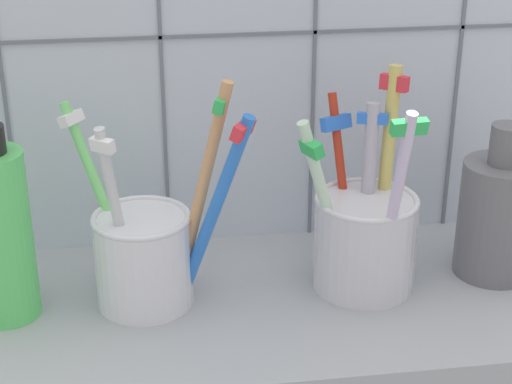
% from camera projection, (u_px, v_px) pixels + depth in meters
% --- Properties ---
extents(counter_slab, '(0.64, 0.22, 0.02)m').
position_uv_depth(counter_slab, '(258.00, 310.00, 0.67)').
color(counter_slab, '#9EA3A8').
rests_on(counter_slab, ground).
extents(tile_wall_back, '(0.64, 0.02, 0.45)m').
position_uv_depth(tile_wall_back, '(237.00, 9.00, 0.69)').
color(tile_wall_back, silver).
rests_on(tile_wall_back, ground).
extents(toothbrush_cup_left, '(0.14, 0.09, 0.18)m').
position_uv_depth(toothbrush_cup_left, '(146.00, 251.00, 0.65)').
color(toothbrush_cup_left, white).
rests_on(toothbrush_cup_left, counter_slab).
extents(toothbrush_cup_right, '(0.10, 0.11, 0.18)m').
position_uv_depth(toothbrush_cup_right, '(365.00, 233.00, 0.67)').
color(toothbrush_cup_right, silver).
rests_on(toothbrush_cup_right, counter_slab).
extents(ceramic_vase, '(0.06, 0.06, 0.13)m').
position_uv_depth(ceramic_vase, '(498.00, 215.00, 0.69)').
color(ceramic_vase, slate).
rests_on(ceramic_vase, counter_slab).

